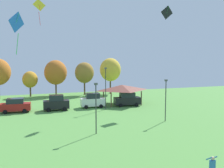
% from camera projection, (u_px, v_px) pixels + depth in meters
% --- Properties ---
extents(person_standing_mid_field, '(0.52, 0.51, 1.77)m').
position_uv_depth(person_standing_mid_field, '(212.00, 167.00, 15.59)').
color(person_standing_mid_field, navy).
rests_on(person_standing_mid_field, ground).
extents(kite_flying_0, '(1.86, 0.66, 3.88)m').
position_uv_depth(kite_flying_0, '(39.00, 6.00, 34.51)').
color(kite_flying_0, yellow).
extents(kite_flying_1, '(1.26, 1.45, 3.79)m').
position_uv_depth(kite_flying_1, '(17.00, 24.00, 21.07)').
color(kite_flying_1, blue).
extents(kite_flying_7, '(2.43, 0.78, 2.36)m').
position_uv_depth(kite_flying_7, '(167.00, 13.00, 41.64)').
color(kite_flying_7, black).
extents(parked_car_leftmost, '(4.60, 2.23, 2.21)m').
position_uv_depth(parked_car_leftmost, '(16.00, 105.00, 36.74)').
color(parked_car_leftmost, maroon).
rests_on(parked_car_leftmost, ground).
extents(parked_car_second_from_left, '(4.16, 2.19, 2.52)m').
position_uv_depth(parked_car_second_from_left, '(56.00, 103.00, 38.28)').
color(parked_car_second_from_left, black).
rests_on(parked_car_second_from_left, ground).
extents(parked_car_third_from_left, '(4.21, 2.15, 2.51)m').
position_uv_depth(parked_car_third_from_left, '(93.00, 100.00, 40.60)').
color(parked_car_third_from_left, silver).
rests_on(parked_car_third_from_left, ground).
extents(parked_car_rightmost_in_row, '(4.79, 2.35, 2.42)m').
position_uv_depth(parked_car_rightmost_in_row, '(127.00, 99.00, 42.02)').
color(parked_car_rightmost_in_row, black).
rests_on(parked_car_rightmost_in_row, ground).
extents(park_pavilion, '(7.45, 5.72, 3.60)m').
position_uv_depth(park_pavilion, '(122.00, 88.00, 43.58)').
color(park_pavilion, brown).
rests_on(park_pavilion, ground).
extents(light_post_0, '(0.36, 0.20, 6.92)m').
position_uv_depth(light_post_0, '(106.00, 86.00, 38.62)').
color(light_post_0, '#2D2D33').
rests_on(light_post_0, ground).
extents(light_post_1, '(0.36, 0.20, 5.63)m').
position_uv_depth(light_post_1, '(96.00, 105.00, 25.70)').
color(light_post_1, '#2D2D33').
rests_on(light_post_1, ground).
extents(light_post_2, '(0.36, 0.20, 5.57)m').
position_uv_depth(light_post_2, '(166.00, 97.00, 31.19)').
color(light_post_2, '#2D2D33').
rests_on(light_post_2, ground).
extents(treeline_tree_3, '(3.34, 3.34, 5.69)m').
position_uv_depth(treeline_tree_3, '(30.00, 80.00, 52.90)').
color(treeline_tree_3, brown).
rests_on(treeline_tree_3, ground).
extents(treeline_tree_4, '(5.16, 5.16, 8.18)m').
position_uv_depth(treeline_tree_4, '(56.00, 72.00, 54.61)').
color(treeline_tree_4, brown).
rests_on(treeline_tree_4, ground).
extents(treeline_tree_5, '(4.43, 4.43, 7.68)m').
position_uv_depth(treeline_tree_5, '(84.00, 73.00, 55.41)').
color(treeline_tree_5, brown).
rests_on(treeline_tree_5, ground).
extents(treeline_tree_6, '(5.09, 5.09, 8.66)m').
position_uv_depth(treeline_tree_6, '(110.00, 70.00, 57.44)').
color(treeline_tree_6, brown).
rests_on(treeline_tree_6, ground).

